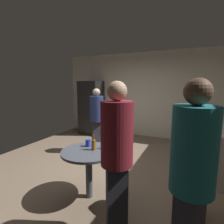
{
  "coord_description": "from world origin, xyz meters",
  "views": [
    {
      "loc": [
        1.56,
        -3.03,
        1.69
      ],
      "look_at": [
        -0.08,
        0.56,
        1.07
      ],
      "focal_mm": 28.34,
      "sensor_mm": 36.0,
      "label": 1
    }
  ],
  "objects_px": {
    "person_in_teal_shirt": "(192,171)",
    "foreground_table": "(89,157)",
    "refrigerator": "(91,107)",
    "person_in_navy_shirt": "(97,115)",
    "person_in_maroon_shirt": "(117,150)",
    "beer_bottle_amber": "(94,144)",
    "person_in_orange_shirt": "(194,145)",
    "beer_bottle_brown": "(108,143)",
    "plastic_cup_blue": "(88,143)"
  },
  "relations": [
    {
      "from": "refrigerator",
      "to": "person_in_teal_shirt",
      "type": "xyz_separation_m",
      "value": [
        3.21,
        -3.8,
        0.12
      ]
    },
    {
      "from": "foreground_table",
      "to": "beer_bottle_brown",
      "type": "bearing_deg",
      "value": 39.63
    },
    {
      "from": "foreground_table",
      "to": "person_in_maroon_shirt",
      "type": "relative_size",
      "value": 0.46
    },
    {
      "from": "person_in_teal_shirt",
      "to": "person_in_orange_shirt",
      "type": "bearing_deg",
      "value": -62.78
    },
    {
      "from": "person_in_orange_shirt",
      "to": "person_in_maroon_shirt",
      "type": "bearing_deg",
      "value": -0.48
    },
    {
      "from": "foreground_table",
      "to": "person_in_teal_shirt",
      "type": "height_order",
      "value": "person_in_teal_shirt"
    },
    {
      "from": "beer_bottle_brown",
      "to": "plastic_cup_blue",
      "type": "xyz_separation_m",
      "value": [
        -0.33,
        -0.04,
        -0.03
      ]
    },
    {
      "from": "person_in_maroon_shirt",
      "to": "beer_bottle_amber",
      "type": "bearing_deg",
      "value": 15.17
    },
    {
      "from": "foreground_table",
      "to": "beer_bottle_amber",
      "type": "distance_m",
      "value": 0.2
    },
    {
      "from": "foreground_table",
      "to": "beer_bottle_amber",
      "type": "height_order",
      "value": "beer_bottle_amber"
    },
    {
      "from": "plastic_cup_blue",
      "to": "person_in_teal_shirt",
      "type": "distance_m",
      "value": 1.7
    },
    {
      "from": "person_in_maroon_shirt",
      "to": "foreground_table",
      "type": "bearing_deg",
      "value": 20.7
    },
    {
      "from": "plastic_cup_blue",
      "to": "person_in_orange_shirt",
      "type": "xyz_separation_m",
      "value": [
        1.5,
        0.14,
        0.15
      ]
    },
    {
      "from": "person_in_teal_shirt",
      "to": "foreground_table",
      "type": "bearing_deg",
      "value": 2.6
    },
    {
      "from": "refrigerator",
      "to": "plastic_cup_blue",
      "type": "bearing_deg",
      "value": -59.71
    },
    {
      "from": "refrigerator",
      "to": "beer_bottle_brown",
      "type": "distance_m",
      "value": 3.6
    },
    {
      "from": "beer_bottle_amber",
      "to": "person_in_orange_shirt",
      "type": "height_order",
      "value": "person_in_orange_shirt"
    },
    {
      "from": "refrigerator",
      "to": "person_in_orange_shirt",
      "type": "bearing_deg",
      "value": -41.24
    },
    {
      "from": "refrigerator",
      "to": "person_in_maroon_shirt",
      "type": "distance_m",
      "value": 4.38
    },
    {
      "from": "beer_bottle_amber",
      "to": "beer_bottle_brown",
      "type": "relative_size",
      "value": 1.0
    },
    {
      "from": "beer_bottle_brown",
      "to": "refrigerator",
      "type": "bearing_deg",
      "value": 125.13
    },
    {
      "from": "person_in_orange_shirt",
      "to": "person_in_navy_shirt",
      "type": "bearing_deg",
      "value": -78.27
    },
    {
      "from": "foreground_table",
      "to": "beer_bottle_brown",
      "type": "distance_m",
      "value": 0.35
    },
    {
      "from": "person_in_navy_shirt",
      "to": "refrigerator",
      "type": "bearing_deg",
      "value": 170.21
    },
    {
      "from": "refrigerator",
      "to": "person_in_navy_shirt",
      "type": "xyz_separation_m",
      "value": [
        1.04,
        -1.47,
        0.03
      ]
    },
    {
      "from": "foreground_table",
      "to": "plastic_cup_blue",
      "type": "xyz_separation_m",
      "value": [
        -0.1,
        0.15,
        0.16
      ]
    },
    {
      "from": "beer_bottle_amber",
      "to": "person_in_teal_shirt",
      "type": "distance_m",
      "value": 1.52
    },
    {
      "from": "person_in_maroon_shirt",
      "to": "person_in_orange_shirt",
      "type": "distance_m",
      "value": 1.07
    },
    {
      "from": "beer_bottle_brown",
      "to": "plastic_cup_blue",
      "type": "distance_m",
      "value": 0.33
    },
    {
      "from": "refrigerator",
      "to": "foreground_table",
      "type": "xyz_separation_m",
      "value": [
        1.84,
        -3.13,
        -0.27
      ]
    },
    {
      "from": "person_in_navy_shirt",
      "to": "foreground_table",
      "type": "bearing_deg",
      "value": -19.47
    },
    {
      "from": "beer_bottle_amber",
      "to": "plastic_cup_blue",
      "type": "xyz_separation_m",
      "value": [
        -0.16,
        0.1,
        -0.03
      ]
    },
    {
      "from": "person_in_teal_shirt",
      "to": "person_in_orange_shirt",
      "type": "height_order",
      "value": "person_in_teal_shirt"
    },
    {
      "from": "foreground_table",
      "to": "person_in_orange_shirt",
      "type": "bearing_deg",
      "value": 11.98
    },
    {
      "from": "foreground_table",
      "to": "person_in_navy_shirt",
      "type": "distance_m",
      "value": 1.87
    },
    {
      "from": "refrigerator",
      "to": "beer_bottle_amber",
      "type": "xyz_separation_m",
      "value": [
        1.9,
        -3.08,
        -0.08
      ]
    },
    {
      "from": "beer_bottle_amber",
      "to": "person_in_navy_shirt",
      "type": "distance_m",
      "value": 1.82
    },
    {
      "from": "plastic_cup_blue",
      "to": "person_in_teal_shirt",
      "type": "relative_size",
      "value": 0.06
    },
    {
      "from": "person_in_navy_shirt",
      "to": "person_in_teal_shirt",
      "type": "height_order",
      "value": "person_in_teal_shirt"
    },
    {
      "from": "person_in_maroon_shirt",
      "to": "person_in_teal_shirt",
      "type": "distance_m",
      "value": 0.75
    },
    {
      "from": "person_in_teal_shirt",
      "to": "person_in_navy_shirt",
      "type": "bearing_deg",
      "value": -18.45
    },
    {
      "from": "plastic_cup_blue",
      "to": "person_in_navy_shirt",
      "type": "bearing_deg",
      "value": 114.79
    },
    {
      "from": "foreground_table",
      "to": "beer_bottle_brown",
      "type": "relative_size",
      "value": 3.48
    },
    {
      "from": "beer_bottle_brown",
      "to": "person_in_maroon_shirt",
      "type": "relative_size",
      "value": 0.13
    },
    {
      "from": "person_in_navy_shirt",
      "to": "person_in_orange_shirt",
      "type": "bearing_deg",
      "value": 12.91
    },
    {
      "from": "refrigerator",
      "to": "person_in_maroon_shirt",
      "type": "xyz_separation_m",
      "value": [
        2.49,
        -3.6,
        0.11
      ]
    },
    {
      "from": "refrigerator",
      "to": "person_in_orange_shirt",
      "type": "relative_size",
      "value": 1.12
    },
    {
      "from": "beer_bottle_amber",
      "to": "person_in_maroon_shirt",
      "type": "distance_m",
      "value": 0.82
    },
    {
      "from": "refrigerator",
      "to": "person_in_teal_shirt",
      "type": "bearing_deg",
      "value": -49.79
    },
    {
      "from": "refrigerator",
      "to": "person_in_maroon_shirt",
      "type": "bearing_deg",
      "value": -55.33
    }
  ]
}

